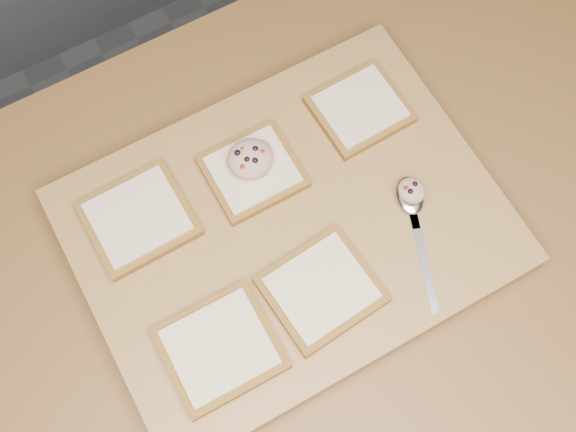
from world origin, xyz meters
name	(u,v)px	position (x,y,z in m)	size (l,w,h in m)	color
ground	(358,335)	(0.00, 0.00, 0.00)	(4.00, 4.00, 0.00)	#515459
island_counter	(379,287)	(0.00, 0.00, 0.45)	(2.00, 0.80, 0.90)	slate
cutting_board	(288,230)	(-0.18, 0.04, 0.92)	(0.52, 0.40, 0.04)	#9E7744
bread_far_left	(139,219)	(-0.34, 0.13, 0.95)	(0.13, 0.12, 0.02)	brown
bread_far_center	(253,172)	(-0.18, 0.12, 0.95)	(0.11, 0.10, 0.02)	brown
bread_far_right	(360,109)	(-0.02, 0.13, 0.95)	(0.12, 0.11, 0.02)	brown
bread_near_left	(220,348)	(-0.32, -0.06, 0.95)	(0.13, 0.12, 0.02)	brown
bread_near_center	(321,289)	(-0.19, -0.06, 0.95)	(0.13, 0.12, 0.02)	brown
tuna_salad_dollop	(250,159)	(-0.18, 0.13, 0.97)	(0.06, 0.06, 0.03)	tan
spoon	(412,205)	(-0.03, -0.02, 0.95)	(0.08, 0.18, 0.01)	silver
spoon_salad	(412,191)	(-0.03, 0.00, 0.96)	(0.03, 0.04, 0.02)	tan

